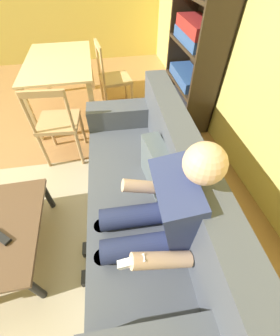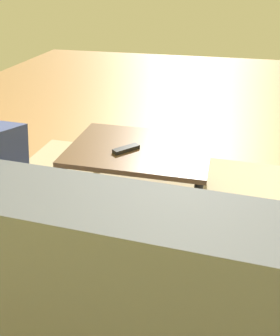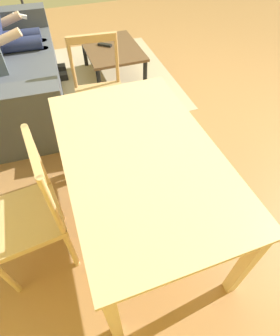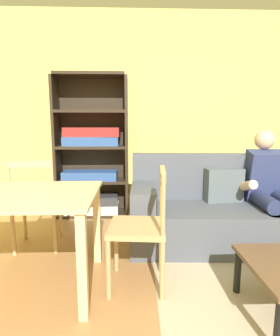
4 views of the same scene
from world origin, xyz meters
name	(u,v)px [view 4 (image 4 of 4)]	position (x,y,z in m)	size (l,w,h in m)	color
wall_back	(131,115)	(0.00, 3.02, 1.38)	(6.08, 0.12, 2.75)	#DBC660
couch	(235,211)	(1.10, 1.85, 0.33)	(2.21, 0.92, 0.92)	#474C56
person_lounging	(270,187)	(1.44, 1.82, 0.60)	(0.61, 0.88, 1.18)	navy
bookshelf	(92,159)	(-0.53, 2.77, 0.78)	(0.96, 0.36, 1.89)	#2D2319
dining_table	(2,208)	(-0.95, 1.10, 0.63)	(1.39, 0.83, 0.74)	#D1B27F
dining_chair_near_wall	(37,205)	(-0.95, 1.78, 0.44)	(0.46, 0.46, 0.91)	tan
dining_chair_facing_couch	(141,228)	(0.07, 1.09, 0.46)	(0.46, 0.46, 0.91)	tan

